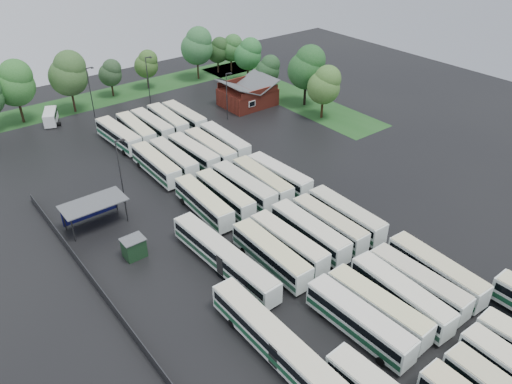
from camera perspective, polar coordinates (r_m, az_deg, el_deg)
ground at (r=61.45m, az=5.49°, el=-7.25°), size 160.00×160.00×0.00m
brick_building at (r=102.72m, az=-0.96°, el=10.89°), size 10.07×8.60×5.39m
wash_shed at (r=68.23m, az=-18.19°, el=-1.41°), size 8.20×4.20×3.58m
utility_hut at (r=62.04m, az=-13.78°, el=-6.18°), size 2.70×2.20×2.62m
grass_strip_north at (r=111.73m, az=-17.24°, el=10.21°), size 80.00×10.00×0.01m
grass_strip_east at (r=109.33m, az=3.29°, el=11.13°), size 10.00×50.00×0.01m
west_fence at (r=57.64m, az=-17.04°, el=-11.17°), size 0.10×50.00×1.20m
bus_r1c0 at (r=51.81m, az=11.69°, el=-14.20°), size 2.93×12.22×3.38m
bus_r1c1 at (r=53.65m, az=13.74°, el=-12.64°), size 2.96×11.89×3.29m
bus_r1c2 at (r=55.49m, az=16.22°, el=-11.22°), size 3.13×12.27×3.39m
bus_r1c3 at (r=57.59m, az=18.03°, el=-9.81°), size 2.59×11.77×3.27m
bus_r1c4 at (r=59.79m, az=19.90°, el=-8.42°), size 3.11×12.07×3.33m
bus_r2c0 at (r=58.47m, az=1.72°, el=-7.14°), size 2.80×12.07×3.34m
bus_r2c1 at (r=60.36m, az=3.73°, el=-5.82°), size 2.65×11.72×3.25m
bus_r2c2 at (r=62.26m, az=6.12°, el=-4.56°), size 2.74×12.09×3.35m
bus_r2c3 at (r=64.12m, az=8.33°, el=-3.61°), size 2.56×11.55×3.21m
bus_r2c4 at (r=66.05m, az=10.25°, el=-2.60°), size 2.71×11.86×3.29m
bus_r3c0 at (r=67.83m, az=-6.01°, el=-1.20°), size 3.08×11.98×3.31m
bus_r3c1 at (r=69.36m, az=-3.59°, el=-0.30°), size 2.72×11.58×3.21m
bus_r3c2 at (r=70.90m, az=-1.40°, el=0.61°), size 2.73×12.09×3.36m
bus_r3c3 at (r=72.32m, az=0.70°, el=1.26°), size 2.93×11.91×3.29m
bus_r3c4 at (r=73.86m, az=2.63°, el=1.92°), size 3.04×11.81×3.26m
bus_r4c0 at (r=78.15m, az=-11.35°, el=3.10°), size 2.76×11.94×3.31m
bus_r4c1 at (r=79.48m, az=-9.41°, el=3.79°), size 2.68×11.68×3.24m
bus_r4c2 at (r=80.82m, az=-7.18°, el=4.47°), size 2.77×11.63×3.22m
bus_r4c3 at (r=81.78m, az=-5.29°, el=4.98°), size 2.66×11.96×3.32m
bus_r4c4 at (r=83.81m, az=-3.60°, el=5.75°), size 2.92×11.99×3.32m
bus_r5c0 at (r=89.00m, az=-15.43°, el=6.26°), size 3.06×12.16×3.36m
bus_r5c1 at (r=90.35m, az=-13.55°, el=6.89°), size 3.03×11.83×3.26m
bus_r5c2 at (r=91.68m, az=-11.78°, el=7.48°), size 2.61×11.62×3.23m
bus_r5c3 at (r=92.91m, az=-10.05°, el=8.02°), size 3.03×11.92×3.29m
bus_r5c4 at (r=94.01m, az=-8.20°, el=8.47°), size 2.61×11.73×3.26m
artic_bus_west_b at (r=58.20m, az=-3.69°, el=-7.47°), size 3.03×17.53×3.24m
artic_bus_west_c at (r=48.90m, az=2.42°, el=-16.95°), size 2.63×17.93×3.32m
minibus at (r=102.00m, az=-22.43°, el=7.98°), size 4.16×5.98×2.46m
tree_north_1 at (r=102.42m, az=-25.85°, el=11.19°), size 7.29×7.29×12.07m
tree_north_2 at (r=103.74m, az=-20.61°, el=12.61°), size 7.36×7.36×12.18m
tree_north_3 at (r=110.65m, az=-16.27°, el=12.97°), size 4.77×4.77×7.89m
tree_north_4 at (r=113.39m, az=-12.38°, el=14.13°), size 5.10×5.10×8.44m
tree_north_5 at (r=116.92m, az=-6.71°, el=16.28°), size 7.15×7.15×11.85m
tree_north_6 at (r=121.35m, az=-4.33°, el=15.89°), size 5.07×5.07×8.40m
tree_east_0 at (r=95.93m, az=7.89°, el=12.07°), size 6.20×6.20×10.26m
tree_east_1 at (r=101.33m, az=5.92°, el=14.02°), size 7.37×7.37×12.21m
tree_east_2 at (r=107.75m, az=1.44°, el=13.87°), size 5.03×5.03×8.33m
tree_east_3 at (r=114.58m, az=-0.85°, el=15.53°), size 6.01×6.01×9.96m
tree_east_4 at (r=121.87m, az=-2.80°, el=16.15°), size 5.35×5.35×8.86m
lamp_post_ne at (r=94.89m, az=-3.31°, el=11.21°), size 1.39×0.27×9.01m
lamp_post_nw at (r=70.28m, az=-15.24°, el=2.69°), size 1.50×0.29×9.75m
lamp_post_back_w at (r=100.56m, az=-18.38°, el=11.10°), size 1.49×0.29×9.71m
lamp_post_back_e at (r=103.90m, az=-12.22°, el=12.66°), size 1.50×0.29×9.74m
puddle_0 at (r=52.29m, az=22.92°, el=-19.21°), size 4.05×4.05×0.01m
puddle_1 at (r=59.87m, az=26.11°, el=-12.38°), size 4.03×4.03×0.01m
puddle_2 at (r=60.02m, az=-1.29°, el=-8.19°), size 7.60×7.60×0.01m
puddle_3 at (r=61.64m, az=9.66°, el=-7.48°), size 5.20×5.20×0.01m
puddle_4 at (r=63.03m, az=27.09°, el=-10.18°), size 2.39×2.39×0.01m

